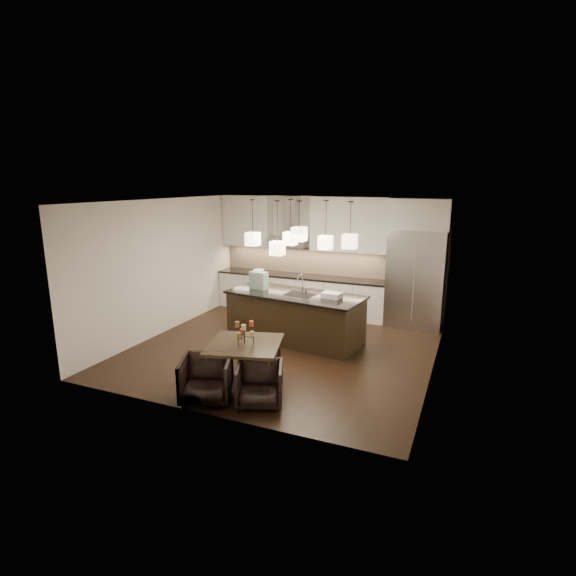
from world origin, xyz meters
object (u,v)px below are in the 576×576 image
at_px(armchair_left, 206,379).
at_px(armchair_right, 260,384).
at_px(refrigerator, 416,279).
at_px(dining_table, 245,363).
at_px(island_body, 295,318).

xyz_separation_m(armchair_left, armchair_right, (0.76, 0.21, -0.03)).
height_order(refrigerator, armchair_right, refrigerator).
xyz_separation_m(dining_table, armchair_right, (0.53, -0.54, -0.03)).
distance_m(island_body, armchair_left, 2.92).
relative_size(refrigerator, armchair_right, 3.22).
xyz_separation_m(dining_table, armchair_left, (-0.23, -0.75, 0.00)).
distance_m(dining_table, armchair_left, 0.79).
relative_size(refrigerator, island_body, 0.81).
bearing_deg(refrigerator, armchair_right, -108.62).
height_order(refrigerator, island_body, refrigerator).
xyz_separation_m(refrigerator, island_body, (-2.08, -1.87, -0.61)).
xyz_separation_m(refrigerator, dining_table, (-2.06, -4.02, -0.74)).
height_order(refrigerator, armchair_left, refrigerator).
bearing_deg(armchair_left, dining_table, 49.65).
xyz_separation_m(island_body, armchair_right, (0.54, -2.69, -0.16)).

